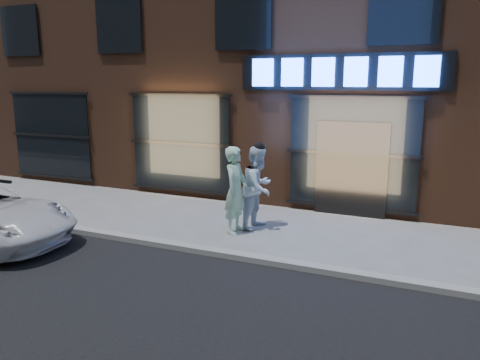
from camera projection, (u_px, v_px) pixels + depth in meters
name	position (u px, v px, depth m)	size (l,w,h in m)	color
ground	(308.00, 270.00, 8.53)	(90.00, 90.00, 0.00)	slate
curb	(308.00, 267.00, 8.52)	(60.00, 0.25, 0.12)	gray
storefront_building	(382.00, 24.00, 14.62)	(30.20, 8.28, 10.30)	#54301E
man_bowtie	(236.00, 190.00, 10.50)	(0.72, 0.47, 1.97)	#B1E9CE
man_cap	(259.00, 187.00, 10.85)	(0.94, 0.73, 1.93)	white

